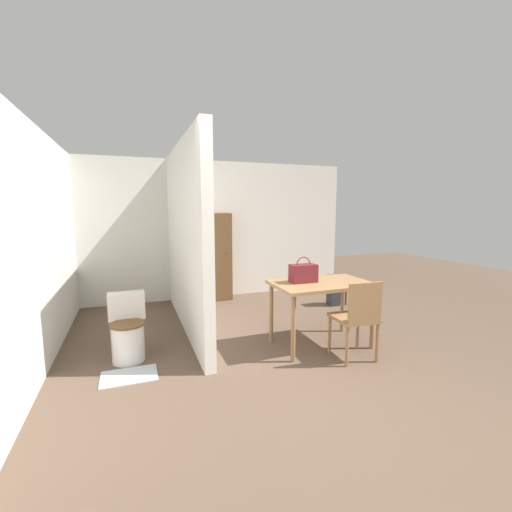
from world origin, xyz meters
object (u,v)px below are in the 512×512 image
wooden_chair (357,316)px  wooden_cabinet (217,257)px  space_heater (337,290)px  toilet (128,331)px  dining_table (321,290)px  handbag (303,273)px

wooden_chair → wooden_cabinet: (-0.82, 3.01, 0.29)m
space_heater → wooden_cabinet: bearing=149.6°
wooden_cabinet → space_heater: 2.19m
toilet → wooden_cabinet: wooden_cabinet is taller
toilet → wooden_chair: bearing=-21.3°
dining_table → toilet: (-2.19, 0.41, -0.37)m
dining_table → wooden_cabinet: size_ratio=0.74×
handbag → space_heater: size_ratio=0.60×
toilet → handbag: bearing=-9.4°
toilet → wooden_cabinet: bearing=53.9°
wooden_cabinet → toilet: bearing=-126.1°
wooden_cabinet → space_heater: (1.84, -1.08, -0.52)m
wooden_chair → toilet: 2.52m
wooden_cabinet → space_heater: size_ratio=3.00×
wooden_chair → wooden_cabinet: size_ratio=0.57×
handbag → space_heater: (1.38, 1.35, -0.63)m
dining_table → space_heater: bearing=50.6°
handbag → wooden_chair: bearing=-58.6°
dining_table → space_heater: size_ratio=2.22×
dining_table → space_heater: (1.17, 1.43, -0.43)m
toilet → handbag: size_ratio=2.26×
wooden_cabinet → dining_table: bearing=-75.2°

